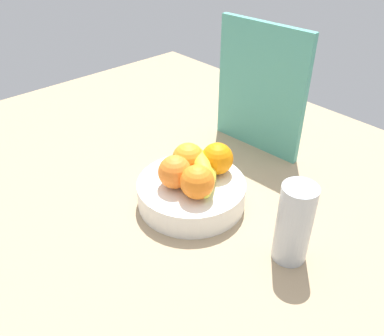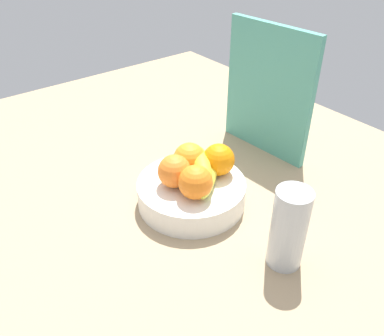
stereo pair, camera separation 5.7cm
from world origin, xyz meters
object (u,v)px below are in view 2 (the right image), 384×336
at_px(orange_front_right, 196,182).
at_px(thermos_tumbler, 289,229).
at_px(fruit_bowl, 192,192).
at_px(orange_center, 219,160).
at_px(cutting_board, 268,91).
at_px(orange_back_left, 189,159).
at_px(banana_bunch, 205,171).
at_px(orange_front_left, 174,171).

height_order(orange_front_right, thermos_tumbler, thermos_tumbler).
bearing_deg(fruit_bowl, orange_center, 82.16).
bearing_deg(cutting_board, thermos_tumbler, -44.66).
distance_m(orange_back_left, banana_bunch, 0.06).
height_order(fruit_bowl, thermos_tumbler, thermos_tumbler).
relative_size(orange_front_right, thermos_tumbler, 0.44).
distance_m(orange_center, cutting_board, 0.27).
bearing_deg(orange_back_left, thermos_tumbler, 1.70).
xyz_separation_m(orange_back_left, cutting_board, (-0.04, 0.30, 0.08)).
bearing_deg(fruit_bowl, banana_bunch, 52.17).
bearing_deg(cutting_board, orange_front_right, -74.92).
distance_m(cutting_board, thermos_tumbler, 0.46).
bearing_deg(thermos_tumbler, orange_back_left, -178.30).
xyz_separation_m(orange_center, orange_back_left, (-0.05, -0.05, 0.00)).
bearing_deg(cutting_board, orange_center, -75.45).
height_order(orange_front_left, orange_back_left, same).
bearing_deg(orange_front_left, orange_back_left, 109.24).
distance_m(orange_front_right, banana_bunch, 0.06).
height_order(fruit_bowl, orange_center, orange_center).
height_order(orange_center, orange_back_left, same).
xyz_separation_m(orange_back_left, banana_bunch, (0.06, 0.00, -0.01)).
height_order(fruit_bowl, cutting_board, cutting_board).
distance_m(orange_center, orange_back_left, 0.07).
distance_m(fruit_bowl, orange_back_left, 0.08).
distance_m(fruit_bowl, orange_center, 0.10).
height_order(orange_center, thermos_tumbler, thermos_tumbler).
bearing_deg(banana_bunch, thermos_tumbler, 1.37).
bearing_deg(fruit_bowl, orange_front_right, -29.85).
xyz_separation_m(orange_front_right, orange_back_left, (-0.08, 0.05, 0.00)).
height_order(fruit_bowl, orange_front_left, orange_front_left).
relative_size(orange_front_right, cutting_board, 0.22).
bearing_deg(orange_back_left, fruit_bowl, -29.71).
relative_size(banana_bunch, cutting_board, 0.46).
distance_m(orange_front_left, banana_bunch, 0.07).
bearing_deg(thermos_tumbler, orange_front_left, -166.31).
height_order(fruit_bowl, orange_front_right, orange_front_right).
bearing_deg(orange_back_left, orange_center, 48.06).
bearing_deg(thermos_tumbler, cutting_board, 139.41).
distance_m(banana_bunch, cutting_board, 0.32).
bearing_deg(orange_front_right, orange_back_left, 150.21).
bearing_deg(orange_back_left, banana_bunch, 3.21).
distance_m(orange_front_left, thermos_tumbler, 0.29).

